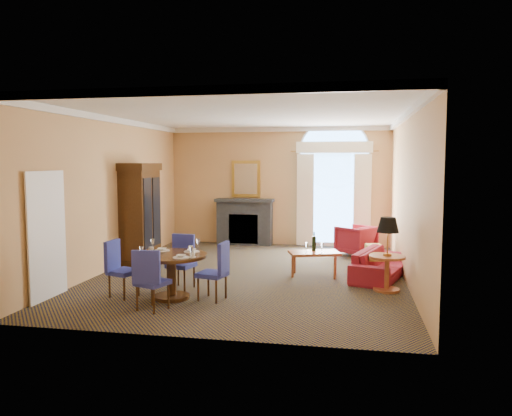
% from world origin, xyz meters
% --- Properties ---
extents(ground, '(7.50, 7.50, 0.00)m').
position_xyz_m(ground, '(0.00, 0.00, 0.00)').
color(ground, black).
rests_on(ground, ground).
extents(room_envelope, '(6.04, 7.52, 3.45)m').
position_xyz_m(room_envelope, '(-0.03, 0.67, 2.51)').
color(room_envelope, tan).
rests_on(room_envelope, ground).
extents(armoire, '(0.64, 1.14, 2.24)m').
position_xyz_m(armoire, '(-2.72, 0.76, 1.08)').
color(armoire, black).
rests_on(armoire, ground).
extents(dining_table, '(1.19, 1.19, 0.95)m').
position_xyz_m(dining_table, '(-0.94, -2.02, 0.56)').
color(dining_table, black).
rests_on(dining_table, ground).
extents(dining_chair_north, '(0.51, 0.51, 0.96)m').
position_xyz_m(dining_chair_north, '(-1.02, -1.27, 0.55)').
color(dining_chair_north, '#262D95').
rests_on(dining_chair_north, ground).
extents(dining_chair_south, '(0.54, 0.54, 0.96)m').
position_xyz_m(dining_chair_south, '(-1.01, -2.78, 0.55)').
color(dining_chair_south, '#262D95').
rests_on(dining_chair_south, ground).
extents(dining_chair_east, '(0.51, 0.51, 0.96)m').
position_xyz_m(dining_chair_east, '(-0.17, -1.96, 0.55)').
color(dining_chair_east, '#262D95').
rests_on(dining_chair_east, ground).
extents(dining_chair_west, '(0.54, 0.54, 0.96)m').
position_xyz_m(dining_chair_west, '(-1.86, -2.08, 0.55)').
color(dining_chair_west, '#262D95').
rests_on(dining_chair_west, ground).
extents(sofa, '(1.28, 2.02, 0.55)m').
position_xyz_m(sofa, '(2.55, 0.15, 0.28)').
color(sofa, maroon).
rests_on(sofa, ground).
extents(armchair, '(1.10, 1.10, 0.72)m').
position_xyz_m(armchair, '(2.10, 2.53, 0.36)').
color(armchair, maroon).
rests_on(armchair, ground).
extents(coffee_table, '(1.09, 0.82, 0.88)m').
position_xyz_m(coffee_table, '(1.26, 0.06, 0.46)').
color(coffee_table, '#B05D34').
rests_on(coffee_table, ground).
extents(side_table, '(0.63, 0.63, 1.28)m').
position_xyz_m(side_table, '(2.60, -0.84, 0.82)').
color(side_table, '#B05D34').
rests_on(side_table, ground).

